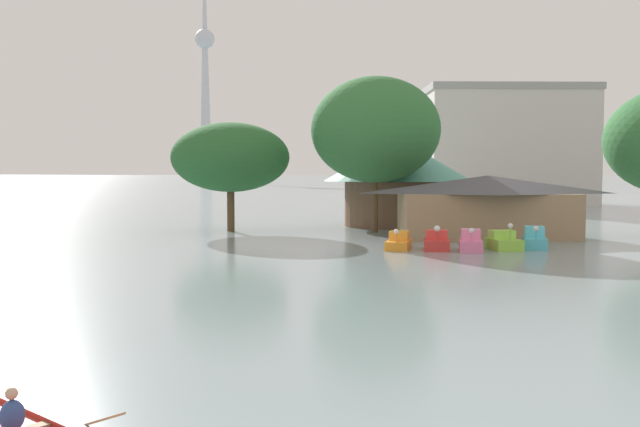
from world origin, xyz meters
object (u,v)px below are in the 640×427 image
pedal_boat_red (437,242)px  background_building_block (507,146)px  pedal_boat_cyan (535,240)px  shoreline_tree_tall_left (230,157)px  shoreline_tree_mid (376,130)px  pedal_boat_orange (399,242)px  distant_broadcast_tower (205,51)px  pedal_boat_pink (471,242)px  green_roof_pavilion (398,175)px  boathouse (487,205)px  pedal_boat_lime (503,242)px

pedal_boat_red → background_building_block: background_building_block is taller
pedal_boat_cyan → shoreline_tree_tall_left: size_ratio=0.32×
pedal_boat_red → shoreline_tree_mid: (-2.62, 13.42, 7.81)m
pedal_boat_orange → distant_broadcast_tower: 301.40m
pedal_boat_pink → pedal_boat_cyan: pedal_boat_cyan is taller
pedal_boat_red → pedal_boat_orange: bearing=-99.2°
pedal_boat_red → green_roof_pavilion: (0.09, 20.27, 4.11)m
pedal_boat_orange → background_building_block: (23.88, 61.15, 8.33)m
pedal_boat_pink → green_roof_pavilion: 21.15m
boathouse → shoreline_tree_mid: (-7.78, 5.49, 5.89)m
green_roof_pavilion → background_building_block: background_building_block is taller
shoreline_tree_mid → pedal_boat_red: bearing=-79.0°
pedal_boat_lime → pedal_boat_cyan: pedal_boat_lime is taller
shoreline_tree_tall_left → pedal_boat_pink: bearing=-42.2°
boathouse → shoreline_tree_mid: bearing=144.8°
pedal_boat_lime → distant_broadcast_tower: 303.18m
shoreline_tree_tall_left → green_roof_pavilion: bearing=21.2°
pedal_boat_pink → background_building_block: size_ratio=0.12×
pedal_boat_lime → distant_broadcast_tower: distant_broadcast_tower is taller
pedal_boat_orange → pedal_boat_lime: pedal_boat_lime is taller
pedal_boat_cyan → shoreline_tree_tall_left: 25.62m
shoreline_tree_tall_left → boathouse: bearing=-18.8°
pedal_boat_orange → distant_broadcast_tower: size_ratio=0.02×
background_building_block → distant_broadcast_tower: bearing=108.6°
pedal_boat_lime → background_building_block: background_building_block is taller
shoreline_tree_tall_left → distant_broadcast_tower: (-41.13, 276.66, 54.35)m
pedal_boat_cyan → pedal_boat_lime: bearing=-54.5°
pedal_boat_lime → green_roof_pavilion: 20.94m
pedal_boat_lime → shoreline_tree_tall_left: 24.32m
green_roof_pavilion → distant_broadcast_tower: 282.24m
green_roof_pavilion → background_building_block: (21.51, 41.63, 4.15)m
pedal_boat_red → distant_broadcast_tower: bearing=-160.3°
pedal_boat_pink → pedal_boat_lime: (2.20, 0.55, -0.04)m
pedal_boat_orange → pedal_boat_red: 2.41m
pedal_boat_pink → green_roof_pavilion: (-1.98, 20.66, 4.09)m
pedal_boat_red → shoreline_tree_mid: bearing=-160.1°
pedal_boat_pink → boathouse: bearing=170.3°
shoreline_tree_tall_left → background_building_block: background_building_block is taller
pedal_boat_lime → shoreline_tree_mid: size_ratio=0.21×
pedal_boat_lime → pedal_boat_cyan: 2.44m
distant_broadcast_tower → shoreline_tree_tall_left: bearing=-81.5°
pedal_boat_cyan → background_building_block: background_building_block is taller
pedal_boat_lime → shoreline_tree_tall_left: (-18.75, 14.44, 5.61)m
pedal_boat_red → pedal_boat_pink: 2.10m
shoreline_tree_mid → background_building_block: bearing=63.5°
background_building_block → shoreline_tree_mid: bearing=-116.5°
pedal_boat_pink → shoreline_tree_tall_left: shoreline_tree_tall_left is taller
pedal_boat_pink → pedal_boat_cyan: bearing=118.7°
shoreline_tree_mid → distant_broadcast_tower: bearing=100.8°
pedal_boat_red → pedal_boat_cyan: size_ratio=0.77×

